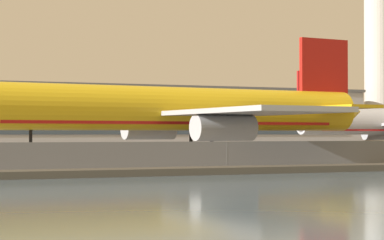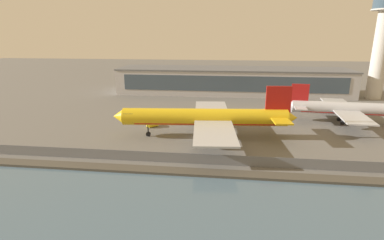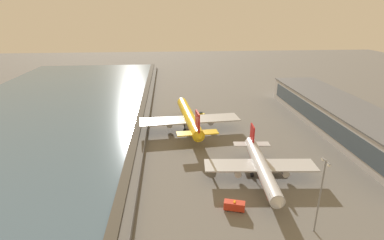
% 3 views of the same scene
% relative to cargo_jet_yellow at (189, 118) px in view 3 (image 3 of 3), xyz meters
% --- Properties ---
extents(ground_plane, '(500.00, 500.00, 0.00)m').
position_rel_cargo_jet_yellow_xyz_m(ground_plane, '(-2.87, -1.42, -5.22)').
color(ground_plane, '#66635E').
extents(waterfront_lagoon, '(320.00, 98.00, 0.01)m').
position_rel_cargo_jet_yellow_xyz_m(waterfront_lagoon, '(-2.87, -72.42, -5.21)').
color(waterfront_lagoon, slate).
rests_on(waterfront_lagoon, ground).
extents(shoreline_seawall, '(320.00, 3.00, 0.50)m').
position_rel_cargo_jet_yellow_xyz_m(shoreline_seawall, '(-2.87, -21.92, -4.97)').
color(shoreline_seawall, '#474238').
rests_on(shoreline_seawall, ground).
extents(perimeter_fence, '(280.00, 0.10, 2.27)m').
position_rel_cargo_jet_yellow_xyz_m(perimeter_fence, '(-2.87, -17.42, -4.08)').
color(perimeter_fence, slate).
rests_on(perimeter_fence, ground).
extents(cargo_jet_yellow, '(47.86, 41.36, 13.67)m').
position_rel_cargo_jet_yellow_xyz_m(cargo_jet_yellow, '(0.00, 0.00, 0.00)').
color(cargo_jet_yellow, yellow).
rests_on(cargo_jet_yellow, ground).
extents(passenger_jet_silver, '(38.74, 33.20, 11.63)m').
position_rel_cargo_jet_yellow_xyz_m(passenger_jet_silver, '(41.48, 17.84, -0.78)').
color(passenger_jet_silver, silver).
rests_on(passenger_jet_silver, ground).
extents(baggage_tug, '(3.41, 3.38, 1.80)m').
position_rel_cargo_jet_yellow_xyz_m(baggage_tug, '(-16.48, 6.97, -4.41)').
color(baggage_tug, yellow).
rests_on(baggage_tug, ground).
extents(ops_van, '(3.51, 5.58, 2.48)m').
position_rel_cargo_jet_yellow_xyz_m(ops_van, '(54.90, 7.34, -3.94)').
color(ops_van, red).
rests_on(ops_van, ground).
extents(terminal_building, '(102.84, 22.27, 11.40)m').
position_rel_cargo_jet_yellow_xyz_m(terminal_building, '(6.94, 62.63, 0.49)').
color(terminal_building, '#B2B2B7').
rests_on(terminal_building, ground).
extents(apron_light_mast_apron_west, '(3.20, 0.40, 18.07)m').
position_rel_cargo_jet_yellow_xyz_m(apron_light_mast_apron_west, '(63.94, 23.62, 5.06)').
color(apron_light_mast_apron_west, gray).
rests_on(apron_light_mast_apron_west, ground).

